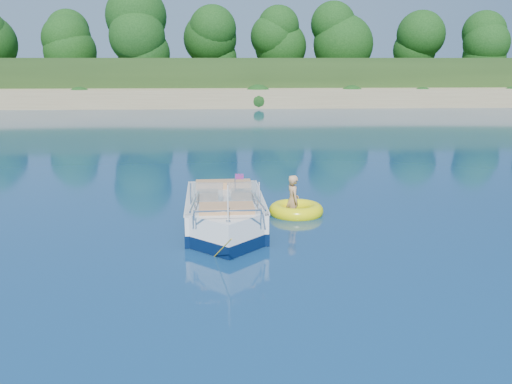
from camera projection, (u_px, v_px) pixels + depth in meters
The scene contains 6 objects.
ground at pixel (300, 243), 12.51m from camera, with size 160.00×160.00×0.00m, color #0A2548.
shoreline at pixel (238, 82), 74.29m from camera, with size 170.00×59.00×6.00m.
treeline at pixel (244, 40), 51.12m from camera, with size 150.00×7.12×8.19m.
motorboat at pixel (225, 216), 13.40m from camera, with size 1.93×5.10×1.70m.
tow_tube at pixel (296, 210), 14.78m from camera, with size 1.73×1.73×0.37m.
boy at pixel (292, 213), 14.86m from camera, with size 0.51×0.34×1.40m, color tan.
Camera 1 is at (-1.59, -11.86, 3.94)m, focal length 40.00 mm.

